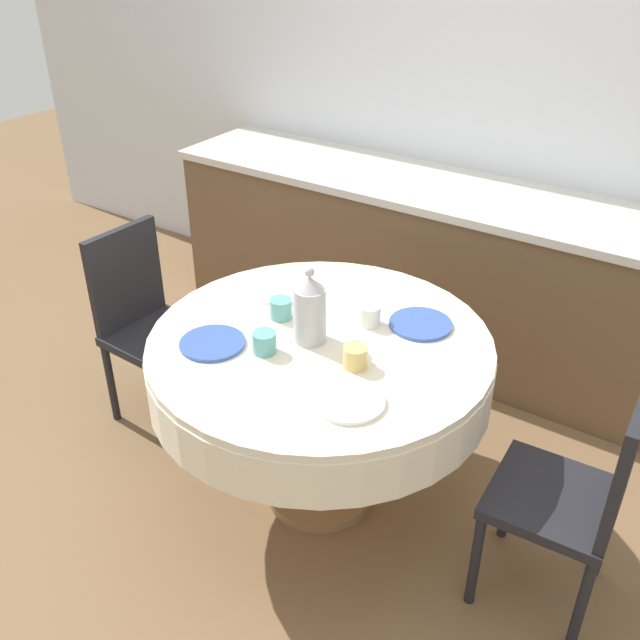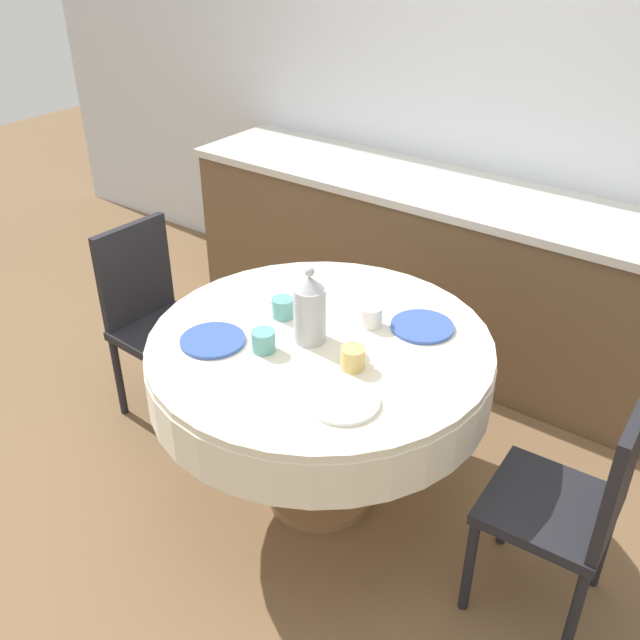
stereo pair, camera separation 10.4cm
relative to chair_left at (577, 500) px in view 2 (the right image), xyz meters
name	(u,v)px [view 2 (the right image)]	position (x,y,z in m)	size (l,w,h in m)	color
ground_plane	(320,493)	(-0.98, -0.05, -0.51)	(12.00, 12.00, 0.00)	brown
wall_back	(522,99)	(-0.98, 1.59, 0.79)	(7.00, 0.05, 2.60)	silver
kitchen_counter	(472,279)	(-0.98, 1.26, -0.05)	(3.24, 0.64, 0.91)	brown
dining_table	(320,367)	(-0.98, -0.05, 0.13)	(1.27, 1.27, 0.77)	olive
chair_left	(577,500)	(0.00, 0.00, 0.00)	(0.42, 0.42, 0.92)	black
chair_right	(154,314)	(-1.95, 0.00, 0.00)	(0.42, 0.42, 0.92)	black
plate_near_left	(213,340)	(-1.27, -0.29, 0.27)	(0.24, 0.24, 0.01)	#3856AD
cup_near_left	(264,341)	(-1.09, -0.23, 0.30)	(0.08, 0.08, 0.08)	#5BA39E
plate_near_right	(343,402)	(-0.69, -0.31, 0.27)	(0.24, 0.24, 0.01)	white
cup_near_right	(353,358)	(-0.78, -0.13, 0.30)	(0.08, 0.08, 0.08)	#DBB766
plate_far_left	(285,290)	(-1.30, 0.16, 0.27)	(0.24, 0.24, 0.01)	white
cup_far_left	(283,308)	(-1.18, 0.00, 0.30)	(0.08, 0.08, 0.08)	#5BA39E
plate_far_right	(422,327)	(-0.71, 0.24, 0.27)	(0.24, 0.24, 0.01)	#3856AD
cup_far_right	(371,316)	(-0.88, 0.14, 0.30)	(0.08, 0.08, 0.08)	white
coffee_carafe	(310,309)	(-1.00, -0.07, 0.39)	(0.12, 0.12, 0.29)	#B2B2B7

